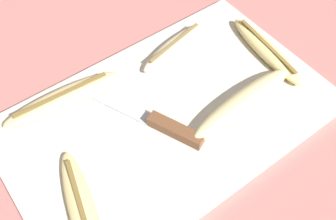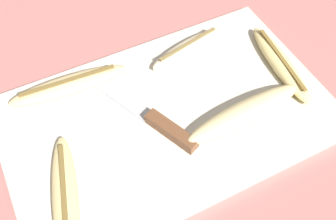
# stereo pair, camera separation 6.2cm
# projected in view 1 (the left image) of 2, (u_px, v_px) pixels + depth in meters

# --- Properties ---
(ground_plane) EXTENTS (4.00, 4.00, 0.00)m
(ground_plane) POSITION_uv_depth(u_px,v_px,m) (168.00, 118.00, 0.63)
(ground_plane) COLOR #B76B66
(cutting_board) EXTENTS (0.52, 0.32, 0.01)m
(cutting_board) POSITION_uv_depth(u_px,v_px,m) (168.00, 116.00, 0.63)
(cutting_board) COLOR beige
(cutting_board) RESTS_ON ground_plane
(knife) EXTENTS (0.11, 0.22, 0.02)m
(knife) POSITION_uv_depth(u_px,v_px,m) (162.00, 124.00, 0.60)
(knife) COLOR brown
(knife) RESTS_ON cutting_board
(banana_bright_far) EXTENTS (0.16, 0.07, 0.02)m
(banana_bright_far) POSITION_uv_depth(u_px,v_px,m) (174.00, 47.00, 0.70)
(banana_bright_far) COLOR beige
(banana_bright_far) RESTS_ON cutting_board
(banana_spotted_left) EXTENTS (0.09, 0.20, 0.02)m
(banana_spotted_left) POSITION_uv_depth(u_px,v_px,m) (83.00, 214.00, 0.52)
(banana_spotted_left) COLOR #DBC684
(banana_spotted_left) RESTS_ON cutting_board
(banana_golden_short) EXTENTS (0.06, 0.19, 0.02)m
(banana_golden_short) POSITION_uv_depth(u_px,v_px,m) (267.00, 51.00, 0.69)
(banana_golden_short) COLOR #EDD689
(banana_golden_short) RESTS_ON cutting_board
(banana_ripe_center) EXTENTS (0.21, 0.05, 0.03)m
(banana_ripe_center) POSITION_uv_depth(u_px,v_px,m) (243.00, 103.00, 0.62)
(banana_ripe_center) COLOR beige
(banana_ripe_center) RESTS_ON cutting_board
(banana_mellow_near) EXTENTS (0.20, 0.05, 0.02)m
(banana_mellow_near) POSITION_uv_depth(u_px,v_px,m) (62.00, 99.00, 0.63)
(banana_mellow_near) COLOR beige
(banana_mellow_near) RESTS_ON cutting_board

